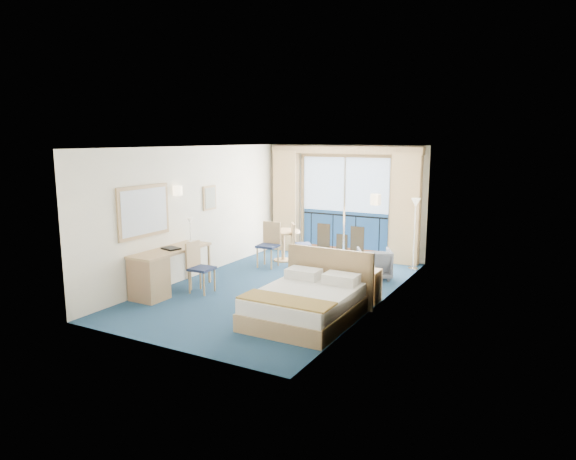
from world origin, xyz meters
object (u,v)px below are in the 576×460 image
object	(u,v)px
bed	(306,303)
desk	(154,274)
table_chair_a	(298,241)
desk_chair	(198,264)
round_table	(283,238)
floor_lamp	(415,216)
armchair	(374,263)
nightstand	(366,286)
table_chair_b	(269,242)

from	to	relation	value
bed	desk	distance (m)	2.96
table_chair_a	desk_chair	bearing A→B (deg)	130.95
round_table	floor_lamp	bearing A→B (deg)	12.95
bed	floor_lamp	xyz separation A→B (m)	(0.63, 3.99, 0.92)
armchair	floor_lamp	xyz separation A→B (m)	(0.52, 1.10, 0.89)
armchair	table_chair_a	world-z (taller)	table_chair_a
nightstand	table_chair_b	distance (m)	3.14
round_table	table_chair_b	bearing A→B (deg)	-91.34
armchair	nightstand	bearing A→B (deg)	76.99
round_table	desk_chair	bearing A→B (deg)	-93.50
desk	desk_chair	xyz separation A→B (m)	(0.48, 0.67, 0.09)
armchair	desk	size ratio (longest dim) A/B	0.39
desk_chair	table_chair_a	bearing A→B (deg)	-14.65
nightstand	desk_chair	xyz separation A→B (m)	(-2.97, -0.96, 0.25)
armchair	bed	bearing A→B (deg)	60.43
nightstand	desk	bearing A→B (deg)	-154.72
floor_lamp	desk	size ratio (longest dim) A/B	0.91
nightstand	floor_lamp	xyz separation A→B (m)	(0.12, 2.64, 0.91)
nightstand	armchair	xyz separation A→B (m)	(-0.39, 1.54, 0.02)
armchair	desk_chair	distance (m)	3.61
round_table	table_chair_b	xyz separation A→B (m)	(-0.01, -0.60, 0.02)
nightstand	desk	distance (m)	3.82
armchair	round_table	distance (m)	2.45
bed	round_table	xyz separation A→B (m)	(-2.29, 3.32, 0.27)
bed	nightstand	bearing A→B (deg)	69.44
nightstand	table_chair_a	world-z (taller)	table_chair_a
desk	armchair	bearing A→B (deg)	46.09
desk_chair	table_chair_b	world-z (taller)	table_chair_b
nightstand	desk	size ratio (longest dim) A/B	0.34
table_chair_b	round_table	bearing A→B (deg)	84.49
bed	desk_chair	xyz separation A→B (m)	(-2.47, 0.39, 0.26)
floor_lamp	table_chair_a	world-z (taller)	floor_lamp
desk_chair	table_chair_a	world-z (taller)	table_chair_a
nightstand	round_table	xyz separation A→B (m)	(-2.80, 1.97, 0.26)
armchair	desk	distance (m)	4.41
armchair	table_chair_b	world-z (taller)	table_chair_b
nightstand	floor_lamp	bearing A→B (deg)	87.36
nightstand	armchair	size ratio (longest dim) A/B	0.85
floor_lamp	desk_chair	xyz separation A→B (m)	(-3.10, -3.61, -0.66)
desk_chair	desk	bearing A→B (deg)	143.19
armchair	desk_chair	xyz separation A→B (m)	(-2.58, -2.51, 0.23)
desk_chair	table_chair_b	distance (m)	2.34
desk	round_table	bearing A→B (deg)	79.69
desk	nightstand	bearing A→B (deg)	25.28
bed	armchair	world-z (taller)	bed
floor_lamp	bed	bearing A→B (deg)	-98.95
armchair	table_chair_a	xyz separation A→B (m)	(-1.92, 0.26, 0.23)
desk	table_chair_b	distance (m)	3.07
nightstand	table_chair_b	size ratio (longest dim) A/B	0.58
table_chair_a	table_chair_b	world-z (taller)	table_chair_b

